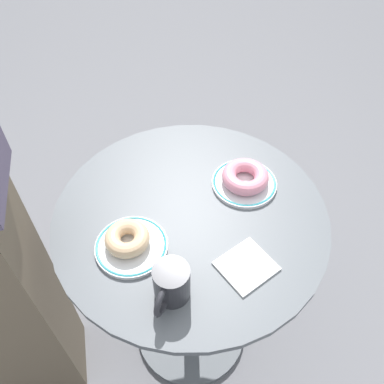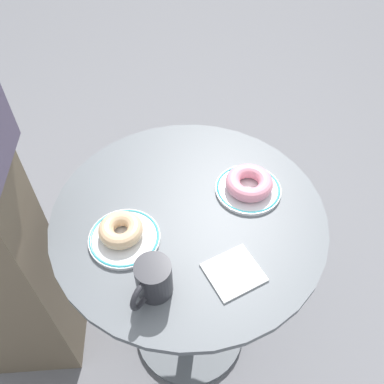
{
  "view_description": "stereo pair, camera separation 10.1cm",
  "coord_description": "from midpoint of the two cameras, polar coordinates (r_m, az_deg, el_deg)",
  "views": [
    {
      "loc": [
        -0.49,
        -0.4,
        1.56
      ],
      "look_at": [
        0.03,
        0.02,
        0.8
      ],
      "focal_mm": 37.91,
      "sensor_mm": 36.0,
      "label": 1
    },
    {
      "loc": [
        -0.42,
        -0.47,
        1.56
      ],
      "look_at": [
        0.03,
        0.02,
        0.8
      ],
      "focal_mm": 37.91,
      "sensor_mm": 36.0,
      "label": 2
    }
  ],
  "objects": [
    {
      "name": "cafe_table",
      "position": [
        1.24,
        1.96,
        -10.7
      ],
      "size": [
        0.7,
        0.7,
        0.75
      ],
      "color": "#565B60",
      "rests_on": "ground"
    },
    {
      "name": "ground_plane",
      "position": [
        1.69,
        1.5,
        -19.26
      ],
      "size": [
        7.0,
        7.0,
        0.02
      ],
      "primitive_type": "cube",
      "color": "slate"
    },
    {
      "name": "donut_glazed",
      "position": [
        0.96,
        -7.05,
        -5.49
      ],
      "size": [
        0.15,
        0.15,
        0.04
      ],
      "primitive_type": "torus",
      "rotation": [
        0.0,
        0.0,
        2.39
      ],
      "color": "#E0B789",
      "rests_on": "plate_left"
    },
    {
      "name": "donut_pink_frosted",
      "position": [
        1.06,
        10.74,
        1.13
      ],
      "size": [
        0.17,
        0.17,
        0.04
      ],
      "primitive_type": "torus",
      "rotation": [
        0.0,
        0.0,
        3.82
      ],
      "color": "pink",
      "rests_on": "plate_right"
    },
    {
      "name": "plate_right",
      "position": [
        1.08,
        10.56,
        0.26
      ],
      "size": [
        0.17,
        0.17,
        0.01
      ],
      "color": "white",
      "rests_on": "cafe_table"
    },
    {
      "name": "coffee_mug",
      "position": [
        0.86,
        -2.16,
        -12.49
      ],
      "size": [
        0.12,
        0.08,
        0.09
      ],
      "color": "#28282D",
      "rests_on": "cafe_table"
    },
    {
      "name": "plate_left",
      "position": [
        0.97,
        -6.57,
        -6.63
      ],
      "size": [
        0.17,
        0.17,
        0.01
      ],
      "color": "white",
      "rests_on": "cafe_table"
    },
    {
      "name": "paper_napkin",
      "position": [
        0.93,
        9.04,
        -11.32
      ],
      "size": [
        0.14,
        0.13,
        0.01
      ],
      "primitive_type": "cube",
      "rotation": [
        0.0,
        0.0,
        -0.24
      ],
      "color": "white",
      "rests_on": "cafe_table"
    }
  ]
}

